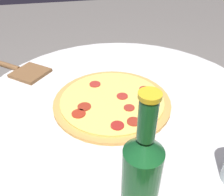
# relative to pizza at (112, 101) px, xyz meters

# --- Properties ---
(table) EXTENTS (0.94, 0.94, 0.72)m
(table) POSITION_rel_pizza_xyz_m (-0.03, 0.01, -0.18)
(table) COLOR silver
(table) RESTS_ON ground_plane
(pizza) EXTENTS (0.37, 0.37, 0.02)m
(pizza) POSITION_rel_pizza_xyz_m (0.00, 0.00, 0.00)
(pizza) COLOR #C68E47
(pizza) RESTS_ON table
(beer_bottle) EXTENTS (0.07, 0.07, 0.28)m
(beer_bottle) POSITION_rel_pizza_xyz_m (0.02, 0.35, 0.10)
(beer_bottle) COLOR #144C23
(beer_bottle) RESTS_ON table
(pizza_paddle) EXTENTS (0.25, 0.22, 0.02)m
(pizza_paddle) POSITION_rel_pizza_xyz_m (0.30, -0.26, -0.00)
(pizza_paddle) COLOR brown
(pizza_paddle) RESTS_ON table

